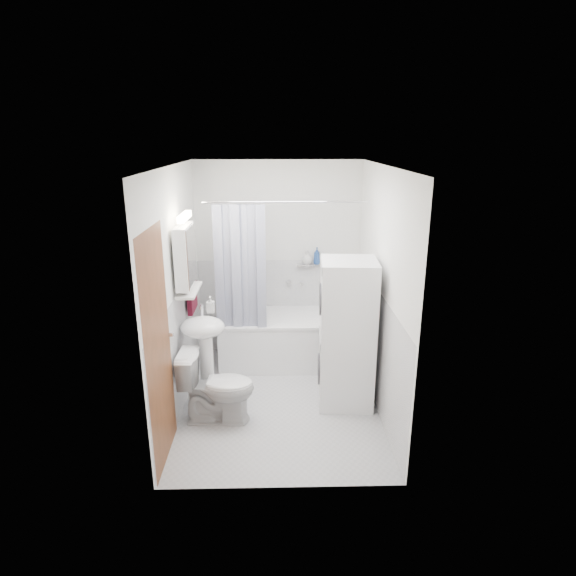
{
  "coord_description": "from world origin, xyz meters",
  "views": [
    {
      "loc": [
        -0.02,
        -4.45,
        2.65
      ],
      "look_at": [
        0.09,
        0.15,
        1.2
      ],
      "focal_mm": 30.0,
      "sensor_mm": 36.0,
      "label": 1
    }
  ],
  "objects_px": {
    "sink": "(204,341)",
    "toilet": "(217,387)",
    "washer_dryer": "(347,334)",
    "bathtub": "(286,337)"
  },
  "relations": [
    {
      "from": "sink",
      "to": "toilet",
      "type": "xyz_separation_m",
      "value": [
        0.15,
        -0.31,
        -0.35
      ]
    },
    {
      "from": "toilet",
      "to": "bathtub",
      "type": "bearing_deg",
      "value": -26.37
    },
    {
      "from": "bathtub",
      "to": "washer_dryer",
      "type": "height_order",
      "value": "washer_dryer"
    },
    {
      "from": "washer_dryer",
      "to": "bathtub",
      "type": "bearing_deg",
      "value": 126.36
    },
    {
      "from": "bathtub",
      "to": "washer_dryer",
      "type": "xyz_separation_m",
      "value": [
        0.6,
        -0.92,
        0.43
      ]
    },
    {
      "from": "sink",
      "to": "toilet",
      "type": "bearing_deg",
      "value": -63.61
    },
    {
      "from": "bathtub",
      "to": "sink",
      "type": "bearing_deg",
      "value": -131.86
    },
    {
      "from": "sink",
      "to": "washer_dryer",
      "type": "height_order",
      "value": "washer_dryer"
    },
    {
      "from": "sink",
      "to": "washer_dryer",
      "type": "bearing_deg",
      "value": 0.36
    },
    {
      "from": "washer_dryer",
      "to": "toilet",
      "type": "distance_m",
      "value": 1.38
    }
  ]
}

